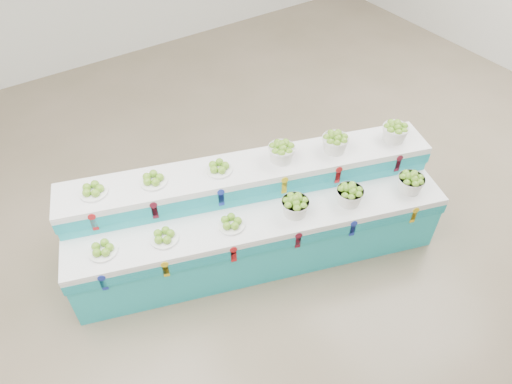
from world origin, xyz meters
TOP-DOWN VIEW (x-y plane):
  - ground at (0.00, 0.00)m, footprint 10.00×10.00m
  - display_stand at (-0.73, 0.01)m, footprint 3.91×2.12m
  - plate_lower_left at (-2.23, 0.26)m, footprint 0.34×0.34m
  - plate_lower_mid at (-1.71, 0.08)m, footprint 0.34×0.34m
  - plate_lower_right at (-1.10, -0.11)m, footprint 0.34×0.34m
  - basket_lower_left at (-0.50, -0.31)m, footprint 0.34×0.34m
  - basket_lower_mid at (0.04, -0.49)m, footprint 0.34×0.34m
  - basket_lower_right at (0.68, -0.70)m, footprint 0.34×0.34m
  - plate_upper_left at (-2.08, 0.70)m, footprint 0.34×0.34m
  - plate_upper_mid at (-1.56, 0.53)m, footprint 0.34×0.34m
  - plate_upper_right at (-0.96, 0.33)m, footprint 0.34×0.34m
  - basket_upper_left at (-0.35, 0.13)m, footprint 0.34×0.34m
  - basket_upper_mid at (0.19, -0.05)m, footprint 0.34×0.34m
  - basket_upper_right at (0.83, -0.26)m, footprint 0.34×0.34m

SIDE VIEW (x-z plane):
  - ground at x=0.00m, z-range 0.00..0.00m
  - display_stand at x=-0.73m, z-range 0.00..1.02m
  - plate_lower_left at x=-2.23m, z-range 0.72..0.82m
  - plate_lower_mid at x=-1.71m, z-range 0.72..0.82m
  - plate_lower_right at x=-1.10m, z-range 0.72..0.82m
  - basket_lower_left at x=-0.50m, z-range 0.72..0.93m
  - basket_lower_mid at x=0.04m, z-range 0.72..0.93m
  - basket_lower_right at x=0.68m, z-range 0.72..0.93m
  - plate_upper_left at x=-2.08m, z-range 1.02..1.12m
  - plate_upper_mid at x=-1.56m, z-range 1.02..1.12m
  - plate_upper_right at x=-0.96m, z-range 1.02..1.12m
  - basket_upper_left at x=-0.35m, z-range 1.02..1.23m
  - basket_upper_mid at x=0.19m, z-range 1.02..1.23m
  - basket_upper_right at x=0.83m, z-range 1.02..1.23m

